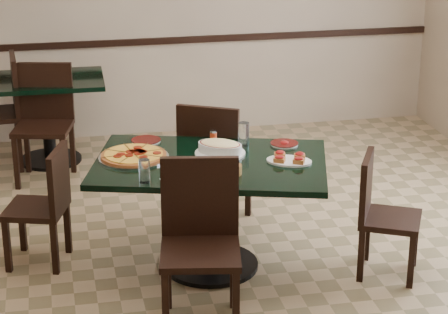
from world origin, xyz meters
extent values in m
plane|color=#937855|center=(0.00, 0.00, 0.00)|extent=(5.50, 5.50, 0.00)
plane|color=tan|center=(0.00, -2.75, 1.40)|extent=(5.00, 0.00, 5.00)
cube|color=black|center=(0.00, 2.73, 0.90)|extent=(5.00, 0.03, 0.06)
cube|color=black|center=(-0.20, -0.12, 0.73)|extent=(1.67, 1.31, 0.04)
cylinder|color=black|center=(-0.20, -0.12, 0.35)|extent=(0.13, 0.13, 0.71)
cylinder|color=black|center=(-0.20, -0.12, 0.01)|extent=(0.63, 0.63, 0.03)
cube|color=black|center=(-1.21, 2.15, 0.73)|extent=(1.00, 0.74, 0.04)
cylinder|color=black|center=(-1.21, 2.15, 0.35)|extent=(0.11, 0.11, 0.71)
cylinder|color=black|center=(-1.21, 2.15, 0.01)|extent=(0.54, 0.54, 0.03)
cube|color=black|center=(-0.03, 0.57, 0.46)|extent=(0.60, 0.60, 0.04)
cube|color=black|center=(-0.12, 0.39, 0.72)|extent=(0.41, 0.24, 0.48)
cube|color=black|center=(0.23, 0.65, 0.22)|extent=(0.05, 0.05, 0.44)
cube|color=black|center=(0.05, 0.31, 0.22)|extent=(0.05, 0.05, 0.44)
cube|color=black|center=(-0.11, 0.83, 0.22)|extent=(0.05, 0.05, 0.44)
cube|color=black|center=(-0.29, 0.49, 0.22)|extent=(0.05, 0.05, 0.44)
cube|color=black|center=(-0.39, -0.83, 0.47)|extent=(0.52, 0.52, 0.04)
cube|color=black|center=(-0.36, -0.62, 0.73)|extent=(0.45, 0.12, 0.49)
cube|color=black|center=(-0.62, -0.99, 0.22)|extent=(0.05, 0.05, 0.45)
cube|color=black|center=(-0.55, -0.60, 0.22)|extent=(0.05, 0.05, 0.45)
cube|color=black|center=(-0.23, -1.06, 0.22)|extent=(0.05, 0.05, 0.45)
cube|color=black|center=(-0.17, -0.67, 0.22)|extent=(0.05, 0.05, 0.45)
cube|color=black|center=(0.92, -0.44, 0.38)|extent=(0.51, 0.51, 0.04)
cube|color=black|center=(0.77, -0.37, 0.60)|extent=(0.21, 0.35, 0.40)
cube|color=black|center=(0.98, -0.65, 0.18)|extent=(0.05, 0.05, 0.36)
cube|color=black|center=(0.70, -0.51, 0.18)|extent=(0.05, 0.05, 0.36)
cube|color=black|center=(1.13, -0.37, 0.18)|extent=(0.05, 0.05, 0.36)
cube|color=black|center=(0.85, -0.23, 0.18)|extent=(0.05, 0.05, 0.36)
cube|color=black|center=(-1.32, 0.18, 0.38)|extent=(0.47, 0.47, 0.04)
cube|color=black|center=(-1.15, 0.13, 0.61)|extent=(0.15, 0.37, 0.40)
cube|color=black|center=(-1.42, 0.38, 0.18)|extent=(0.05, 0.05, 0.36)
cube|color=black|center=(-1.12, 0.29, 0.18)|extent=(0.05, 0.05, 0.36)
cube|color=black|center=(-1.51, 0.08, 0.18)|extent=(0.05, 0.05, 0.36)
cube|color=black|center=(-1.21, -0.01, 0.18)|extent=(0.05, 0.05, 0.36)
cube|color=black|center=(-1.25, 1.68, 0.46)|extent=(0.53, 0.53, 0.04)
cube|color=black|center=(-1.20, 1.88, 0.72)|extent=(0.44, 0.14, 0.48)
cube|color=black|center=(-1.48, 1.54, 0.22)|extent=(0.05, 0.05, 0.44)
cube|color=black|center=(-1.40, 1.91, 0.22)|extent=(0.05, 0.05, 0.44)
cube|color=black|center=(-1.10, 1.45, 0.22)|extent=(0.05, 0.05, 0.44)
cube|color=black|center=(-1.02, 1.83, 0.22)|extent=(0.05, 0.05, 0.44)
cube|color=black|center=(-1.46, 2.12, 0.73)|extent=(0.07, 0.46, 0.49)
cube|color=black|center=(-1.48, 2.31, 0.22)|extent=(0.04, 0.04, 0.45)
cube|color=black|center=(-1.46, 1.92, 0.22)|extent=(0.04, 0.04, 0.45)
cylinder|color=silver|center=(-0.67, 0.03, 0.76)|extent=(0.45, 0.45, 0.01)
cylinder|color=brown|center=(-0.67, 0.03, 0.77)|extent=(0.42, 0.42, 0.02)
cylinder|color=gold|center=(-0.67, 0.03, 0.78)|extent=(0.38, 0.38, 0.01)
cylinder|color=silver|center=(-0.11, 0.00, 0.76)|extent=(0.33, 0.33, 0.01)
ellipsoid|color=beige|center=(-0.11, 0.00, 0.82)|extent=(0.31, 0.29, 0.04)
ellipsoid|color=#A95F2E|center=(-0.17, -0.38, 0.81)|extent=(0.20, 0.11, 0.08)
cylinder|color=silver|center=(-0.43, -0.44, 0.76)|extent=(0.18, 0.18, 0.01)
cylinder|color=#330403|center=(-0.43, -0.44, 0.76)|extent=(0.19, 0.19, 0.00)
cylinder|color=silver|center=(0.35, 0.09, 0.76)|extent=(0.18, 0.18, 0.01)
cylinder|color=#330403|center=(0.35, 0.09, 0.76)|extent=(0.19, 0.19, 0.00)
ellipsoid|color=#95070F|center=(0.35, 0.09, 0.77)|extent=(0.06, 0.06, 0.03)
cylinder|color=silver|center=(-0.56, 0.34, 0.76)|extent=(0.20, 0.20, 0.01)
cylinder|color=#330403|center=(-0.56, 0.34, 0.76)|extent=(0.20, 0.20, 0.00)
cube|color=silver|center=(-0.48, -0.43, 0.75)|extent=(0.15, 0.15, 0.00)
cube|color=silver|center=(-0.46, -0.43, 0.76)|extent=(0.02, 0.13, 0.00)
cylinder|color=white|center=(0.08, 0.14, 0.83)|extent=(0.07, 0.07, 0.16)
cylinder|color=white|center=(-0.65, -0.40, 0.82)|extent=(0.07, 0.07, 0.14)
cylinder|color=red|center=(-0.11, 0.24, 0.79)|extent=(0.05, 0.05, 0.07)
cylinder|color=silver|center=(-0.11, 0.24, 0.83)|extent=(0.05, 0.05, 0.01)
camera|label=1|loc=(-1.16, -5.24, 2.69)|focal=70.00mm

